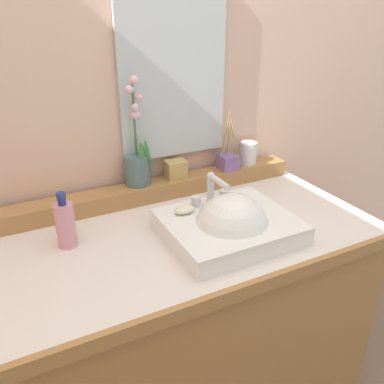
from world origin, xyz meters
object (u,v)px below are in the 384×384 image
sink_basin (230,229)px  reed_diffuser (228,161)px  trinket_box (176,169)px  soap_bar (184,210)px  tumbler_cup (248,153)px  potted_plant (137,162)px  lotion_bottle (65,224)px

sink_basin → reed_diffuser: bearing=59.4°
trinket_box → reed_diffuser: bearing=-2.7°
trinket_box → soap_bar: bearing=-108.0°
soap_bar → tumbler_cup: (0.44, 0.28, 0.03)m
potted_plant → soap_bar: bearing=-79.7°
sink_basin → lotion_bottle: bearing=158.3°
soap_bar → potted_plant: potted_plant is taller
sink_basin → reed_diffuser: reed_diffuser is taller
sink_basin → lotion_bottle: (-0.47, 0.19, 0.04)m
soap_bar → trinket_box: trinket_box is taller
tumbler_cup → lotion_bottle: lotion_bottle is taller
tumbler_cup → reed_diffuser: bearing=-171.4°
potted_plant → sink_basin: bearing=-67.4°
reed_diffuser → soap_bar: bearing=-141.1°
trinket_box → lotion_bottle: bearing=-155.0°
trinket_box → potted_plant: bearing=179.7°
potted_plant → tumbler_cup: size_ratio=4.31×
potted_plant → trinket_box: (0.15, -0.01, -0.06)m
soap_bar → potted_plant: size_ratio=0.17×
potted_plant → tumbler_cup: bearing=-0.7°
soap_bar → reed_diffuser: 0.42m
sink_basin → soap_bar: (-0.11, 0.10, 0.05)m
trinket_box → sink_basin: bearing=-86.9°
sink_basin → reed_diffuser: (0.22, 0.37, 0.07)m
potted_plant → reed_diffuser: 0.39m
reed_diffuser → trinket_box: 0.23m
sink_basin → tumbler_cup: (0.33, 0.39, 0.08)m
tumbler_cup → trinket_box: size_ratio=1.20×
tumbler_cup → lotion_bottle: (-0.80, -0.20, -0.04)m
tumbler_cup → reed_diffuser: reed_diffuser is taller
tumbler_cup → trinket_box: bearing=179.8°
potted_plant → trinket_box: 0.16m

